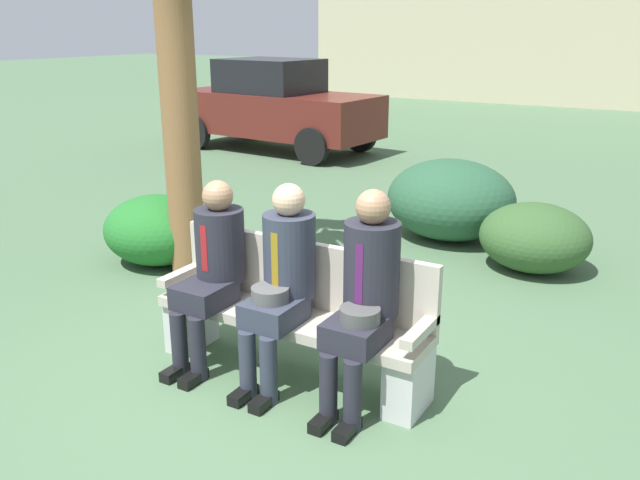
{
  "coord_description": "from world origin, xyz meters",
  "views": [
    {
      "loc": [
        2.22,
        -3.06,
        2.26
      ],
      "look_at": [
        0.03,
        0.69,
        0.85
      ],
      "focal_mm": 37.14,
      "sensor_mm": 36.0,
      "label": 1
    }
  ],
  "objects": [
    {
      "name": "seated_man_left",
      "position": [
        -0.54,
        0.22,
        0.72
      ],
      "size": [
        0.34,
        0.72,
        1.28
      ],
      "color": "#23232D",
      "rests_on": "ground"
    },
    {
      "name": "park_bench",
      "position": [
        0.03,
        0.35,
        0.42
      ],
      "size": [
        1.92,
        0.44,
        0.9
      ],
      "color": "#B7AD9E",
      "rests_on": "ground"
    },
    {
      "name": "seated_man_middle",
      "position": [
        0.03,
        0.22,
        0.74
      ],
      "size": [
        0.34,
        0.72,
        1.33
      ],
      "color": "#2D3342",
      "rests_on": "ground"
    },
    {
      "name": "shrub_near_bench",
      "position": [
        0.96,
        3.18,
        0.33
      ],
      "size": [
        1.05,
        0.96,
        0.66
      ],
      "primitive_type": "ellipsoid",
      "color": "#32552A",
      "rests_on": "ground"
    },
    {
      "name": "seated_man_right",
      "position": [
        0.61,
        0.22,
        0.75
      ],
      "size": [
        0.34,
        0.72,
        1.36
      ],
      "color": "#23232D",
      "rests_on": "ground"
    },
    {
      "name": "shrub_far_lawn",
      "position": [
        -2.32,
        1.52,
        0.34
      ],
      "size": [
        1.09,
        1.0,
        0.68
      ],
      "primitive_type": "ellipsoid",
      "color": "#226C28",
      "rests_on": "ground"
    },
    {
      "name": "parked_car_near",
      "position": [
        -4.81,
        7.32,
        0.84
      ],
      "size": [
        4.02,
        1.98,
        1.68
      ],
      "color": "#591E19",
      "rests_on": "ground"
    },
    {
      "name": "ground_plane",
      "position": [
        0.0,
        0.0,
        0.0
      ],
      "size": [
        80.0,
        80.0,
        0.0
      ],
      "primitive_type": "plane",
      "color": "#496848"
    },
    {
      "name": "shrub_mid_lawn",
      "position": [
        -0.09,
        3.75,
        0.44
      ],
      "size": [
        1.41,
        1.29,
        0.88
      ],
      "primitive_type": "ellipsoid",
      "color": "#285337",
      "rests_on": "ground"
    }
  ]
}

